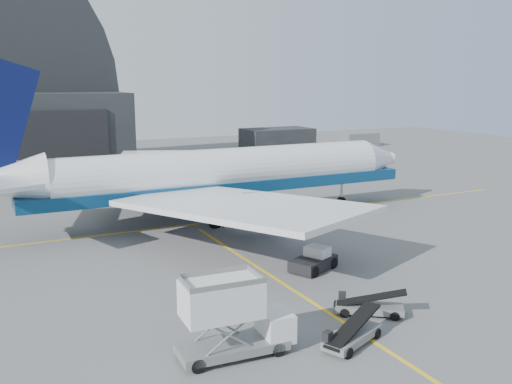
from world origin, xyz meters
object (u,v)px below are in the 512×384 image
catering_truck (231,318)px  pushback_tug (314,261)px  belt_loader_b (369,307)px  airliner (208,175)px  belt_loader_a (352,335)px

catering_truck → pushback_tug: (11.05, 9.60, -1.43)m
belt_loader_b → catering_truck: bearing=-137.1°
airliner → pushback_tug: (1.41, -17.50, -4.00)m
pushback_tug → belt_loader_b: 8.64m
airliner → catering_truck: bearing=-109.6°
airliner → belt_loader_b: bearing=-90.2°
airliner → pushback_tug: size_ratio=11.12×
airliner → pushback_tug: bearing=-85.4°
pushback_tug → belt_loader_a: pushback_tug is taller
catering_truck → belt_loader_b: bearing=9.6°
belt_loader_a → belt_loader_b: bearing=16.9°
belt_loader_a → belt_loader_b: belt_loader_a is taller
airliner → catering_truck: size_ratio=7.77×
airliner → belt_loader_a: (-3.35, -28.80, -4.13)m
airliner → belt_loader_a: size_ratio=10.79×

